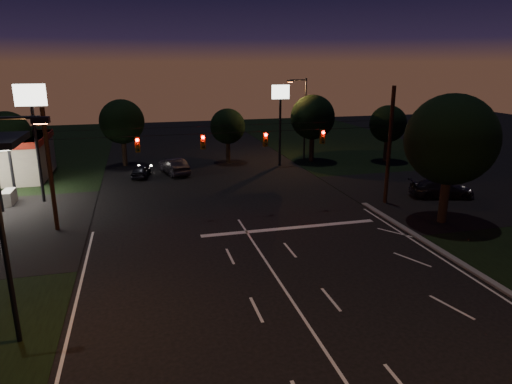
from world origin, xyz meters
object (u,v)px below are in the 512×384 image
object	(u,v)px
car_oncoming_a	(141,171)
car_oncoming_b	(174,166)
tree_right_near	(450,140)
car_cross	(442,189)
utility_pole_right	(385,203)

from	to	relation	value
car_oncoming_a	car_oncoming_b	bearing A→B (deg)	-157.72
tree_right_near	car_cross	bearing A→B (deg)	53.90
car_oncoming_a	car_cross	bearing A→B (deg)	163.05
tree_right_near	car_oncoming_a	distance (m)	27.41
utility_pole_right	tree_right_near	world-z (taller)	tree_right_near
car_oncoming_a	utility_pole_right	bearing A→B (deg)	156.17
tree_right_near	car_oncoming_a	size ratio (longest dim) A/B	2.45
utility_pole_right	car_oncoming_b	bearing A→B (deg)	137.75
tree_right_near	car_oncoming_a	world-z (taller)	tree_right_near
utility_pole_right	car_cross	xyz separation A→B (m)	(5.22, 0.22, 0.74)
tree_right_near	car_oncoming_b	bearing A→B (deg)	131.91
car_oncoming_b	car_cross	xyz separation A→B (m)	(20.46, -13.63, -0.05)
utility_pole_right	tree_right_near	xyz separation A→B (m)	(1.53, -4.83, 5.68)
tree_right_near	car_oncoming_b	xyz separation A→B (m)	(-16.77, 18.68, -4.88)
utility_pole_right	car_oncoming_a	bearing A→B (deg)	144.22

